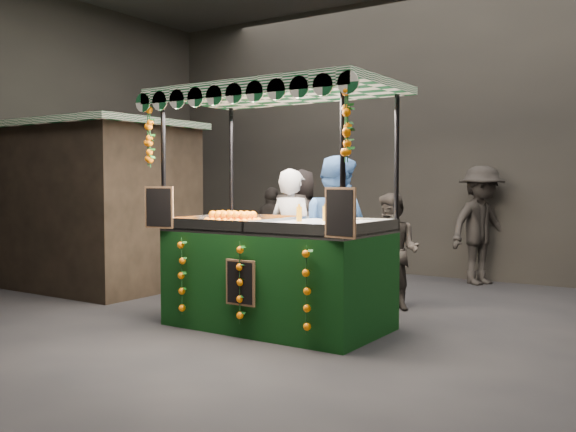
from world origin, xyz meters
The scene contains 11 objects.
ground centered at (0.00, 0.00, 0.00)m, with size 12.00×12.00×0.00m, color black.
market_hall centered at (0.00, 0.00, 3.38)m, with size 12.10×10.10×5.05m.
neighbour_stall_left centered at (-4.40, 1.00, 1.31)m, with size 3.00×2.20×2.60m.
juice_stall centered at (-0.32, 0.19, 0.84)m, with size 2.81×1.65×2.72m.
vendor_grey centered at (-0.74, 1.14, 0.92)m, with size 0.69×0.48×1.83m.
vendor_blue centered at (-0.05, 1.07, 0.99)m, with size 1.07×0.90×1.98m.
shopper_0 centered at (-1.57, 2.41, 0.92)m, with size 0.80×0.69×1.84m.
shopper_1 centered at (0.35, 1.90, 0.76)m, with size 0.76×0.61×1.52m.
shopper_2 centered at (-2.65, 3.43, 0.79)m, with size 0.93×0.41×1.58m.
shopper_3 centered at (0.69, 4.60, 0.97)m, with size 1.22×1.44×1.93m.
shopper_4 centered at (-1.87, 3.17, 0.94)m, with size 1.09×1.05×1.88m.
Camera 1 is at (3.73, -5.70, 1.65)m, focal length 39.48 mm.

